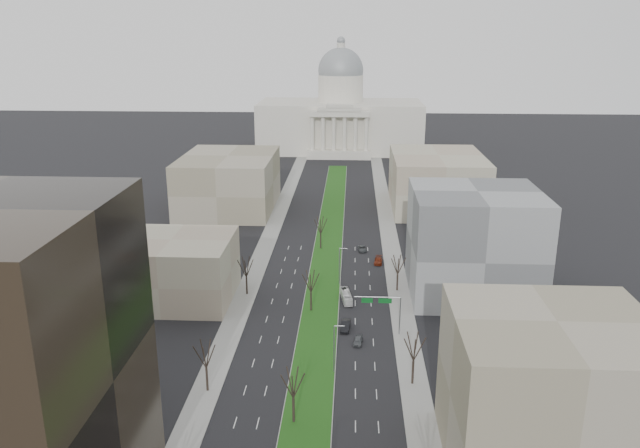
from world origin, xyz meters
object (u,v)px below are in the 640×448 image
(car_grey_near, at_px, (358,340))
(box_van, at_px, (346,296))
(car_black, at_px, (345,325))
(car_red, at_px, (378,261))
(car_grey_far, at_px, (362,249))

(car_grey_near, height_order, box_van, box_van)
(car_black, distance_m, car_red, 38.67)
(car_black, distance_m, car_grey_far, 47.34)
(car_grey_near, distance_m, box_van, 20.02)
(car_red, height_order, car_grey_far, car_red)
(car_grey_near, xyz_separation_m, car_black, (-2.51, 5.90, 0.15))
(car_black, height_order, box_van, box_van)
(car_grey_far, bearing_deg, car_red, -72.14)
(car_grey_near, relative_size, car_red, 0.81)
(car_grey_far, bearing_deg, car_black, -100.39)
(car_grey_far, xyz_separation_m, box_van, (-3.94, -33.22, 0.45))
(car_grey_far, distance_m, box_van, 33.46)
(car_grey_far, bearing_deg, box_van, -102.40)
(car_red, xyz_separation_m, car_grey_far, (-4.06, 9.34, -0.08))
(car_grey_near, relative_size, box_van, 0.52)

